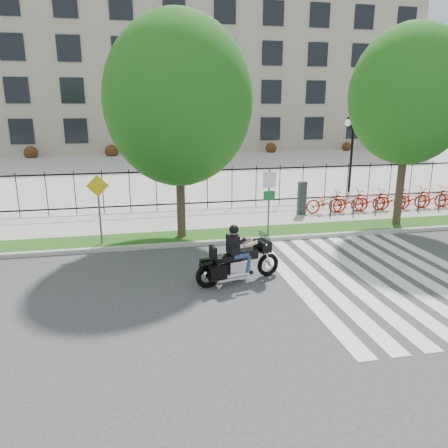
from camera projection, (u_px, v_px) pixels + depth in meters
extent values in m
plane|color=#363638|center=(221.00, 290.00, 12.05)|extent=(120.00, 120.00, 0.00)
cube|color=#A8A59E|center=(199.00, 243.00, 15.91)|extent=(60.00, 0.20, 0.15)
cube|color=#175014|center=(195.00, 237.00, 16.71)|extent=(60.00, 1.50, 0.15)
cube|color=#AFACA4|center=(187.00, 220.00, 19.07)|extent=(60.00, 3.50, 0.15)
cube|color=#AFACA4|center=(160.00, 167.00, 35.65)|extent=(80.00, 34.00, 0.10)
cube|color=#9E937F|center=(146.00, 61.00, 51.91)|extent=(60.00, 20.00, 20.00)
cylinder|color=black|center=(351.00, 159.00, 24.84)|extent=(0.14, 0.14, 4.00)
cylinder|color=black|center=(354.00, 125.00, 24.34)|extent=(0.06, 0.70, 0.70)
sphere|color=white|center=(348.00, 123.00, 24.24)|extent=(0.36, 0.36, 0.36)
sphere|color=white|center=(360.00, 123.00, 24.38)|extent=(0.36, 0.36, 0.36)
cylinder|color=#36261D|center=(181.00, 192.00, 16.14)|extent=(0.32, 0.32, 3.39)
ellipsoid|color=#185012|center=(178.00, 100.00, 15.28)|extent=(5.23, 5.23, 6.01)
cylinder|color=#36261D|center=(401.00, 179.00, 17.88)|extent=(0.32, 0.32, 3.77)
ellipsoid|color=#185012|center=(410.00, 95.00, 17.02)|extent=(4.70, 4.70, 5.41)
cube|color=#2D2D33|center=(302.00, 198.00, 19.64)|extent=(0.35, 0.25, 1.50)
imported|color=#B91900|center=(326.00, 202.00, 19.94)|extent=(1.95, 0.68, 1.03)
cylinder|color=#2D2D33|center=(331.00, 208.00, 19.51)|extent=(0.08, 0.08, 0.70)
imported|color=#B91900|center=(349.00, 201.00, 20.16)|extent=(1.95, 0.68, 1.03)
cylinder|color=#2D2D33|center=(354.00, 207.00, 19.73)|extent=(0.08, 0.08, 0.70)
imported|color=#B91900|center=(370.00, 200.00, 20.38)|extent=(1.95, 0.68, 1.03)
cylinder|color=#2D2D33|center=(376.00, 206.00, 19.95)|extent=(0.08, 0.08, 0.70)
imported|color=#B91900|center=(391.00, 199.00, 20.59)|extent=(1.95, 0.68, 1.03)
cylinder|color=#2D2D33|center=(397.00, 205.00, 20.16)|extent=(0.08, 0.08, 0.70)
imported|color=#B91900|center=(412.00, 198.00, 20.81)|extent=(1.95, 0.68, 1.03)
cylinder|color=#2D2D33|center=(418.00, 204.00, 20.38)|extent=(0.08, 0.08, 0.70)
imported|color=#B91900|center=(433.00, 197.00, 21.03)|extent=(1.95, 0.68, 1.03)
cylinder|color=#2D2D33|center=(439.00, 203.00, 20.60)|extent=(0.08, 0.08, 0.70)
cylinder|color=#59595B|center=(269.00, 202.00, 16.58)|extent=(0.07, 0.07, 2.50)
cube|color=white|center=(270.00, 180.00, 16.32)|extent=(0.50, 0.03, 0.60)
cube|color=#0C6626|center=(269.00, 195.00, 16.48)|extent=(0.45, 0.03, 0.35)
cylinder|color=#59595B|center=(99.00, 211.00, 15.36)|extent=(0.07, 0.07, 2.40)
cube|color=yellow|center=(97.00, 186.00, 15.09)|extent=(0.78, 0.03, 0.78)
torus|color=black|center=(268.00, 265.00, 13.02)|extent=(0.72, 0.30, 0.71)
torus|color=black|center=(208.00, 275.00, 12.19)|extent=(0.77, 0.33, 0.75)
cube|color=black|center=(263.00, 246.00, 12.76)|extent=(0.44, 0.62, 0.31)
cube|color=#26262B|center=(265.00, 238.00, 12.73)|extent=(0.28, 0.54, 0.31)
cube|color=silver|center=(238.00, 266.00, 12.55)|extent=(0.68, 0.49, 0.41)
cube|color=black|center=(247.00, 254.00, 12.59)|extent=(0.63, 0.48, 0.27)
cube|color=black|center=(226.00, 258.00, 12.32)|extent=(0.79, 0.54, 0.14)
cube|color=black|center=(213.00, 252.00, 12.08)|extent=(0.19, 0.36, 0.35)
cube|color=black|center=(218.00, 273.00, 11.94)|extent=(0.54, 0.29, 0.41)
cube|color=black|center=(209.00, 265.00, 12.48)|extent=(0.54, 0.29, 0.41)
cube|color=black|center=(233.00, 244.00, 12.30)|extent=(0.34, 0.46, 0.53)
sphere|color=tan|center=(234.00, 231.00, 12.22)|extent=(0.24, 0.24, 0.24)
sphere|color=black|center=(234.00, 230.00, 12.20)|extent=(0.28, 0.28, 0.28)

